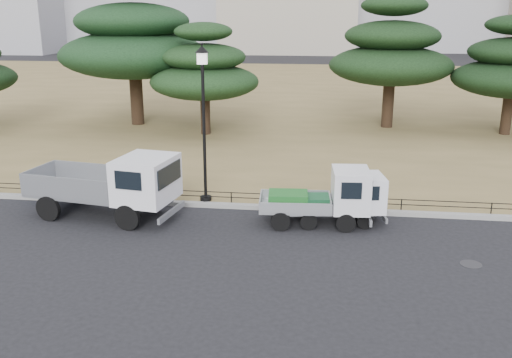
# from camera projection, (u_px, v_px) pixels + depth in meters

# --- Properties ---
(ground) EXTENTS (220.00, 220.00, 0.00)m
(ground) POSITION_uv_depth(u_px,v_px,m) (248.00, 237.00, 17.90)
(ground) COLOR black
(lawn) EXTENTS (120.00, 56.00, 0.15)m
(lawn) POSITION_uv_depth(u_px,v_px,m) (302.00, 96.00, 46.96)
(lawn) COLOR olive
(lawn) RESTS_ON ground
(curb) EXTENTS (120.00, 0.25, 0.16)m
(curb) POSITION_uv_depth(u_px,v_px,m) (258.00, 207.00, 20.35)
(curb) COLOR gray
(curb) RESTS_ON ground
(truck_large) EXTENTS (5.31, 2.76, 2.21)m
(truck_large) POSITION_uv_depth(u_px,v_px,m) (111.00, 183.00, 19.26)
(truck_large) COLOR black
(truck_large) RESTS_ON ground
(truck_kei_front) EXTENTS (3.65, 1.78, 1.88)m
(truck_kei_front) POSITION_uv_depth(u_px,v_px,m) (323.00, 197.00, 18.70)
(truck_kei_front) COLOR black
(truck_kei_front) RESTS_ON ground
(truck_kei_rear) EXTENTS (3.30, 1.82, 1.64)m
(truck_kei_rear) POSITION_uv_depth(u_px,v_px,m) (343.00, 199.00, 18.85)
(truck_kei_rear) COLOR black
(truck_kei_rear) RESTS_ON ground
(street_lamp) EXTENTS (0.49, 0.49, 5.53)m
(street_lamp) POSITION_uv_depth(u_px,v_px,m) (203.00, 98.00, 19.80)
(street_lamp) COLOR black
(street_lamp) RESTS_ON lawn
(pipe_fence) EXTENTS (38.00, 0.04, 0.40)m
(pipe_fence) POSITION_uv_depth(u_px,v_px,m) (259.00, 196.00, 20.39)
(pipe_fence) COLOR black
(pipe_fence) RESTS_ON lawn
(tarp_pile) EXTENTS (1.80, 1.53, 1.02)m
(tarp_pile) POSITION_uv_depth(u_px,v_px,m) (51.00, 181.00, 21.74)
(tarp_pile) COLOR #133D98
(tarp_pile) RESTS_ON lawn
(manhole) EXTENTS (0.60, 0.60, 0.01)m
(manhole) POSITION_uv_depth(u_px,v_px,m) (471.00, 264.00, 15.93)
(manhole) COLOR #2D2D30
(manhole) RESTS_ON ground
(pine_west_near) EXTENTS (8.72, 8.72, 8.72)m
(pine_west_near) POSITION_uv_depth(u_px,v_px,m) (133.00, 40.00, 33.46)
(pine_west_near) COLOR black
(pine_west_near) RESTS_ON lawn
(pine_center_left) EXTENTS (5.99, 5.99, 6.09)m
(pine_center_left) POSITION_uv_depth(u_px,v_px,m) (204.00, 71.00, 31.11)
(pine_center_left) COLOR black
(pine_center_left) RESTS_ON lawn
(pine_center_right) EXTENTS (7.12, 7.12, 7.55)m
(pine_center_right) POSITION_uv_depth(u_px,v_px,m) (391.00, 52.00, 32.76)
(pine_center_right) COLOR black
(pine_center_right) RESTS_ON lawn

